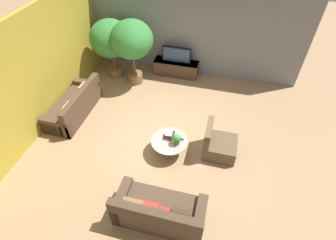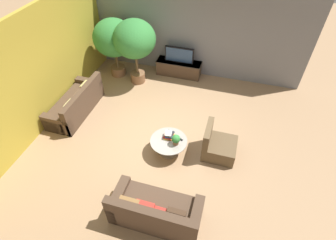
{
  "view_description": "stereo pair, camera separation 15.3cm",
  "coord_description": "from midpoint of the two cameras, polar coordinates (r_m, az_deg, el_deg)",
  "views": [
    {
      "loc": [
        1.42,
        -4.71,
        5.24
      ],
      "look_at": [
        0.18,
        0.04,
        0.55
      ],
      "focal_mm": 28.0,
      "sensor_mm": 36.0,
      "label": 1
    },
    {
      "loc": [
        1.57,
        -4.67,
        5.24
      ],
      "look_at": [
        0.18,
        0.04,
        0.55
      ],
      "focal_mm": 28.0,
      "sensor_mm": 36.0,
      "label": 2
    }
  ],
  "objects": [
    {
      "name": "armchair_wicker",
      "position": [
        6.67,
        11.37,
        -5.57
      ],
      "size": [
        0.8,
        0.76,
        0.86
      ],
      "rotation": [
        0.0,
        0.0,
        1.57
      ],
      "color": "brown",
      "rests_on": "ground"
    },
    {
      "name": "ground_plane",
      "position": [
        7.19,
        -0.88,
        -3.09
      ],
      "size": [
        24.0,
        24.0,
        0.0
      ],
      "primitive_type": "plane",
      "color": "#9E7A56"
    },
    {
      "name": "television",
      "position": [
        9.01,
        2.96,
        13.97
      ],
      "size": [
        0.98,
        0.13,
        0.52
      ],
      "color": "black",
      "rests_on": "media_console"
    },
    {
      "name": "potted_palm_tall",
      "position": [
        8.92,
        -11.27,
        16.9
      ],
      "size": [
        1.3,
        1.3,
        1.97
      ],
      "color": "brown",
      "rests_on": "ground"
    },
    {
      "name": "potted_palm_corner",
      "position": [
        8.37,
        -6.76,
        16.79
      ],
      "size": [
        1.31,
        1.31,
        2.13
      ],
      "color": "brown",
      "rests_on": "ground"
    },
    {
      "name": "coffee_table",
      "position": [
        6.56,
        0.83,
        -5.23
      ],
      "size": [
        0.92,
        0.92,
        0.41
      ],
      "color": "#756656",
      "rests_on": "ground"
    },
    {
      "name": "remote_black",
      "position": [
        6.5,
        3.31,
        -4.12
      ],
      "size": [
        0.16,
        0.11,
        0.02
      ],
      "primitive_type": "cube",
      "rotation": [
        0.0,
        0.0,
        1.12
      ],
      "color": "black",
      "rests_on": "coffee_table"
    },
    {
      "name": "book_stack",
      "position": [
        6.5,
        0.88,
        -3.31
      ],
      "size": [
        0.26,
        0.28,
        0.15
      ],
      "color": "gold",
      "rests_on": "coffee_table"
    },
    {
      "name": "media_console",
      "position": [
        9.27,
        2.85,
        11.25
      ],
      "size": [
        1.54,
        0.5,
        0.52
      ],
      "color": "#473323",
      "rests_on": "ground"
    },
    {
      "name": "couch_near_entry",
      "position": [
        5.55,
        -1.93,
        -19.28
      ],
      "size": [
        1.81,
        0.84,
        0.84
      ],
      "rotation": [
        0.0,
        0.0,
        3.14
      ],
      "color": "#4C3828",
      "rests_on": "ground"
    },
    {
      "name": "side_wall_left",
      "position": [
        7.77,
        -24.63,
        10.86
      ],
      "size": [
        0.12,
        7.4,
        3.0
      ],
      "primitive_type": "cube",
      "color": "gold",
      "rests_on": "ground"
    },
    {
      "name": "couch_by_wall",
      "position": [
        8.1,
        -18.81,
        3.32
      ],
      "size": [
        0.84,
        1.98,
        0.84
      ],
      "rotation": [
        0.0,
        0.0,
        -1.57
      ],
      "color": "#4C3828",
      "rests_on": "ground"
    },
    {
      "name": "back_wall_stone",
      "position": [
        8.91,
        5.5,
        18.71
      ],
      "size": [
        7.4,
        0.12,
        3.0
      ],
      "primitive_type": "cube",
      "color": "slate",
      "rests_on": "ground"
    },
    {
      "name": "potted_plant_tabletop",
      "position": [
        6.29,
        2.43,
        -4.26
      ],
      "size": [
        0.21,
        0.21,
        0.28
      ],
      "color": "brown",
      "rests_on": "coffee_table"
    }
  ]
}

